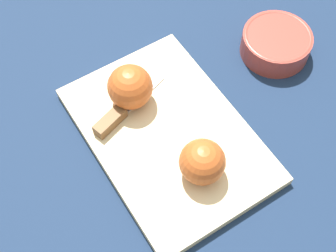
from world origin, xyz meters
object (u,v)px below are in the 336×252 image
at_px(apple_half_left, 202,162).
at_px(knife, 115,117).
at_px(apple_half_right, 130,87).
at_px(bowl, 276,43).

distance_m(apple_half_left, knife, 0.18).
bearing_deg(apple_half_left, apple_half_right, 149.93).
xyz_separation_m(apple_half_left, bowl, (0.15, -0.27, -0.03)).
distance_m(apple_half_right, knife, 0.06).
xyz_separation_m(apple_half_right, knife, (-0.02, 0.04, -0.03)).
bearing_deg(knife, apple_half_right, 8.18).
distance_m(apple_half_left, apple_half_right, 0.18).
bearing_deg(bowl, knife, 88.64).
xyz_separation_m(apple_half_left, apple_half_right, (0.18, 0.03, 0.00)).
height_order(apple_half_right, bowl, apple_half_right).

